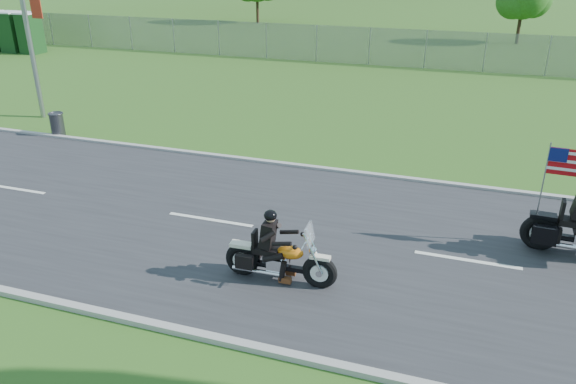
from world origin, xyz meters
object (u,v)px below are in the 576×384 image
(trash_can, at_px, (57,125))
(motorcycle_lead, at_px, (278,260))
(porta_toilet_a, at_px, (30,34))
(porta_toilet_b, at_px, (12,33))

(trash_can, bearing_deg, motorcycle_lead, -31.17)
(porta_toilet_a, relative_size, trash_can, 2.89)
(motorcycle_lead, bearing_deg, porta_toilet_b, 140.17)
(motorcycle_lead, distance_m, trash_can, 12.09)
(porta_toilet_b, xyz_separation_m, trash_can, (13.50, -12.70, -0.75))
(porta_toilet_a, relative_size, motorcycle_lead, 0.99)
(porta_toilet_a, height_order, porta_toilet_b, same)
(porta_toilet_b, relative_size, trash_can, 2.89)
(motorcycle_lead, bearing_deg, trash_can, 147.49)
(porta_toilet_b, height_order, motorcycle_lead, porta_toilet_b)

